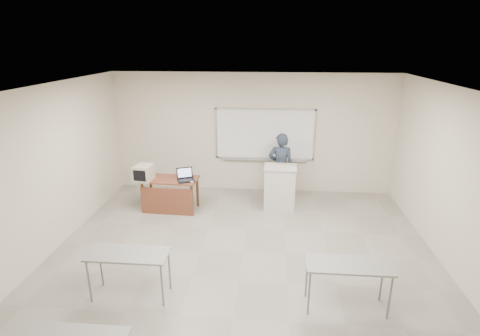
# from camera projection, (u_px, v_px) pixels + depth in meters

# --- Properties ---
(floor) EXTENTS (7.00, 8.00, 0.01)m
(floor) POSITION_uv_depth(u_px,v_px,m) (239.00, 281.00, 6.09)
(floor) COLOR gray
(floor) RESTS_ON ground
(whiteboard) EXTENTS (2.48, 0.10, 1.31)m
(whiteboard) POSITION_uv_depth(u_px,v_px,m) (265.00, 135.00, 9.33)
(whiteboard) COLOR white
(whiteboard) RESTS_ON floor
(student_desks) EXTENTS (4.40, 2.20, 0.73)m
(student_desks) POSITION_uv_depth(u_px,v_px,m) (229.00, 300.00, 4.60)
(student_desks) COLOR gray
(student_desks) RESTS_ON floor
(instructor_desk) EXTENTS (1.25, 0.63, 0.75)m
(instructor_desk) POSITION_uv_depth(u_px,v_px,m) (169.00, 190.00, 8.42)
(instructor_desk) COLOR brown
(instructor_desk) RESTS_ON floor
(podium) EXTENTS (0.73, 0.53, 1.02)m
(podium) POSITION_uv_depth(u_px,v_px,m) (280.00, 187.00, 8.58)
(podium) COLOR #BAB8B3
(podium) RESTS_ON floor
(crt_monitor) EXTENTS (0.38, 0.42, 0.36)m
(crt_monitor) POSITION_uv_depth(u_px,v_px,m) (144.00, 173.00, 8.32)
(crt_monitor) COLOR #B7AB95
(crt_monitor) RESTS_ON instructor_desk
(laptop) EXTENTS (0.36, 0.33, 0.26)m
(laptop) POSITION_uv_depth(u_px,v_px,m) (187.00, 178.00, 8.34)
(laptop) COLOR black
(laptop) RESTS_ON instructor_desk
(mouse) EXTENTS (0.09, 0.07, 0.04)m
(mouse) POSITION_uv_depth(u_px,v_px,m) (192.00, 182.00, 8.21)
(mouse) COLOR #AEB0B5
(mouse) RESTS_ON instructor_desk
(keyboard) EXTENTS (0.45, 0.22, 0.02)m
(keyboard) POSITION_uv_depth(u_px,v_px,m) (287.00, 165.00, 8.48)
(keyboard) COLOR #B7AB95
(keyboard) RESTS_ON podium
(presenter) EXTENTS (0.63, 0.44, 1.66)m
(presenter) POSITION_uv_depth(u_px,v_px,m) (281.00, 167.00, 9.03)
(presenter) COLOR black
(presenter) RESTS_ON floor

